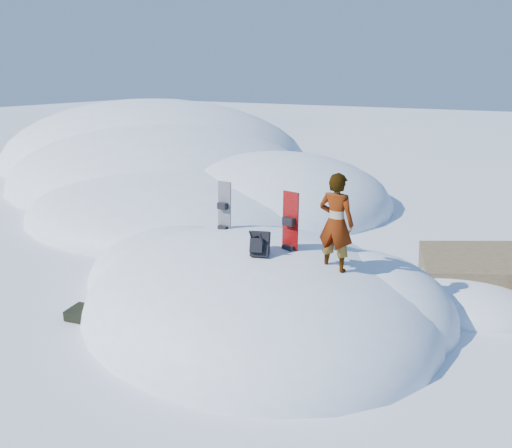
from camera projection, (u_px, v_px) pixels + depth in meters
The scene contains 9 objects.
ground at pixel (256, 312), 9.64m from camera, with size 120.00×120.00×0.00m, color white.
snow_mound at pixel (255, 305), 9.92m from camera, with size 8.00×6.00×3.00m.
snow_ridge at pixel (167, 174), 22.79m from camera, with size 21.50×18.50×6.40m.
rock_outcrop at pixel (483, 295), 10.35m from camera, with size 4.68×4.41×1.68m.
snowboard_red at pixel (290, 238), 8.75m from camera, with size 0.32×0.19×1.70m.
snowboard_dark at pixel (224, 220), 10.07m from camera, with size 0.30×0.18×1.60m.
backpack at pixel (260, 244), 8.48m from camera, with size 0.41×0.48×0.52m.
gear_pile at pixel (90, 313), 9.35m from camera, with size 0.92×0.70×0.24m.
person at pixel (336, 223), 8.13m from camera, with size 0.61×0.40×1.67m, color slate.
Camera 1 is at (4.37, -7.55, 4.44)m, focal length 35.00 mm.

